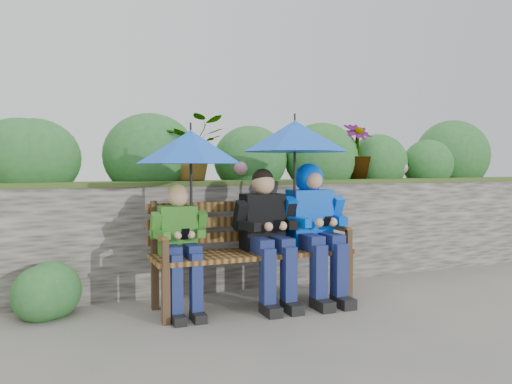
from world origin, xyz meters
name	(u,v)px	position (x,y,z in m)	size (l,w,h in m)	color
ground	(260,305)	(0.00, 0.00, 0.00)	(60.00, 60.00, 0.00)	slate
garden_backdrop	(199,212)	(-0.08, 1.59, 0.65)	(8.00, 2.87, 1.86)	#4A443E
park_bench	(251,245)	(-0.06, 0.08, 0.51)	(1.68, 0.49, 0.89)	#47321F
boy_left	(180,240)	(-0.68, 0.01, 0.59)	(0.44, 0.51, 1.03)	#2B701E
boy_middle	(267,230)	(0.06, 0.00, 0.64)	(0.53, 0.61, 1.15)	black
boy_right	(314,220)	(0.51, 0.01, 0.70)	(0.56, 0.68, 1.19)	#004BC9
umbrella_left	(191,147)	(-0.58, 0.04, 1.32)	(0.86, 0.86, 0.84)	blue
umbrella_right	(295,136)	(0.33, 0.03, 1.43)	(0.92, 0.92, 0.92)	blue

